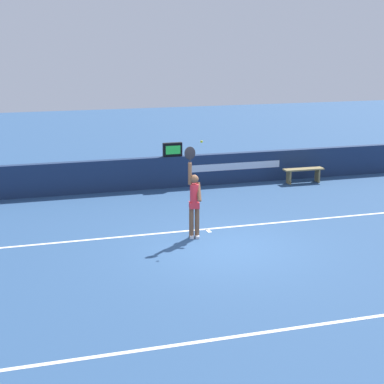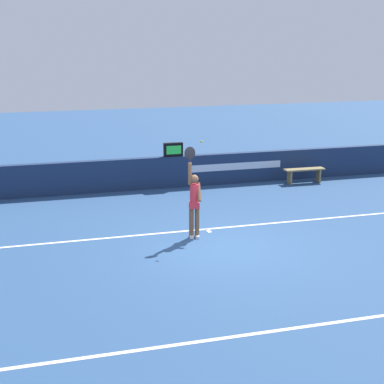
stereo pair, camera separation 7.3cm
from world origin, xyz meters
The scene contains 7 objects.
ground_plane centered at (0.00, 0.00, 0.00)m, with size 60.00×60.00×0.00m, color navy.
court_lines centered at (0.00, -1.40, 0.00)m, with size 12.49×6.08×0.00m.
back_wall centered at (0.00, 6.45, 0.54)m, with size 18.21×0.28×1.09m.
speed_display centered at (0.32, 6.45, 1.33)m, with size 0.66×0.17×0.47m.
tennis_player centered at (-0.53, 0.99, 1.01)m, with size 0.43×0.39×2.42m.
tennis_ball centered at (-0.38, 0.84, 2.56)m, with size 0.07×0.07×0.07m.
courtside_bench_near centered at (4.96, 5.73, 0.39)m, with size 1.48×0.38×0.52m.
Camera 2 is at (-4.78, -13.54, 5.14)m, focal length 56.92 mm.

